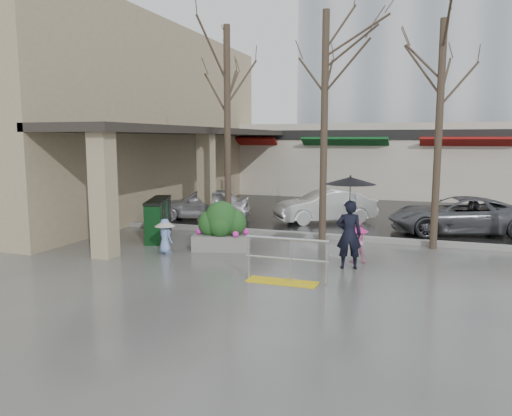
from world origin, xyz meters
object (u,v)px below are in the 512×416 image
Objects in this scene: handrail at (285,266)px; news_boxes at (158,219)px; car_a at (204,204)px; car_c at (458,215)px; tree_west at (227,80)px; tree_midwest at (325,70)px; tree_mideast at (441,79)px; child_pink at (356,238)px; car_b at (325,206)px; woman at (350,213)px; planter at (222,227)px; child_blue at (165,232)px.

handrail is 6.26m from news_boxes.
car_a is 9.43m from car_c.
tree_midwest reaches higher than tree_west.
tree_mideast is 10.00m from car_a.
child_pink is 0.47× the size of news_boxes.
handrail is 8.39m from car_b.
woman is (1.15, 1.72, 1.00)m from handrail.
tree_west is 3.20m from tree_midwest.
tree_west reaches higher than planter.
child_blue is at bearing -144.88° from planter.
handrail is 0.50× the size of car_b.
car_c reaches higher than child_blue.
car_a is (-5.52, 7.47, 0.25)m from handrail.
handrail is at bearing -123.19° from tree_mideast.
tree_midwest is (-0.16, 4.80, 4.86)m from handrail.
car_a is (-2.88, 4.87, -0.05)m from planter.
car_c is (7.27, 2.75, -4.45)m from tree_west.
news_boxes is (-5.22, 3.45, 0.27)m from handrail.
handrail is 0.28× the size of tree_west.
car_b is at bearing 95.41° from handrail.
car_a is (-2.16, 2.67, -4.45)m from tree_west.
car_a is (-8.66, 2.67, -4.23)m from tree_mideast.
news_boxes reaches higher than car_c.
car_b is (-0.79, 8.35, 0.25)m from handrail.
tree_midwest is (3.20, 0.00, 0.15)m from tree_west.
handrail is 3.72m from planter.
car_a is at bearing 73.56° from news_boxes.
car_a and car_b have the same top height.
car_a is 0.97× the size of car_b.
tree_mideast is at bearing 57.60° from car_a.
car_b is (2.57, 3.55, -4.45)m from tree_west.
tree_mideast is at bearing 14.81° from car_b.
tree_mideast reaches higher than car_b.
woman is at bearing -34.38° from tree_west.
child_pink is at bearing -110.92° from woman.
car_c is (9.43, 0.08, 0.00)m from car_a.
tree_midwest is 1.83× the size of car_b.
woman is 0.63× the size of car_a.
tree_mideast is 1.43× the size of car_c.
tree_midwest reaches higher than woman.
handrail is 7.52m from tree_west.
woman is at bearing -40.85° from car_c.
tree_west is 5.00m from news_boxes.
tree_mideast is at bearing 20.81° from planter.
woman reaches higher than planter.
car_b is at bearing -87.84° from woman.
handrail is 9.30m from car_a.
tree_midwest reaches higher than child_blue.
tree_midwest is 1.54× the size of car_c.
news_boxes is at bearing -143.98° from tree_west.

